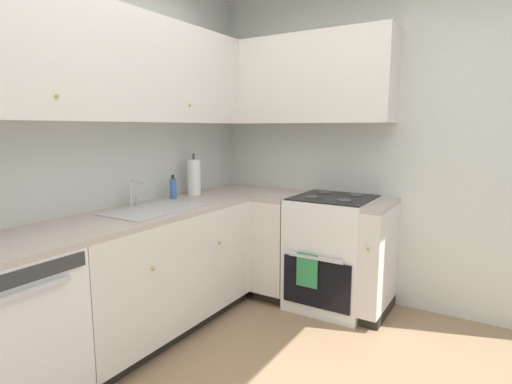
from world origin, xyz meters
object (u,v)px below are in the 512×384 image
dishwasher (2,336)px  oven_range (332,251)px  soap_bottle (173,188)px  paper_towel_roll (194,177)px

dishwasher → oven_range: oven_range is taller
soap_bottle → paper_towel_roll: bearing=-4.9°
dishwasher → oven_range: 2.32m
dishwasher → paper_towel_roll: paper_towel_roll is taller
paper_towel_roll → dishwasher: bearing=-174.5°
soap_bottle → oven_range: bearing=-57.5°
oven_range → soap_bottle: size_ratio=5.52×
dishwasher → soap_bottle: bearing=7.1°
dishwasher → soap_bottle: size_ratio=4.55×
soap_bottle → paper_towel_roll: (0.23, -0.02, 0.07)m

